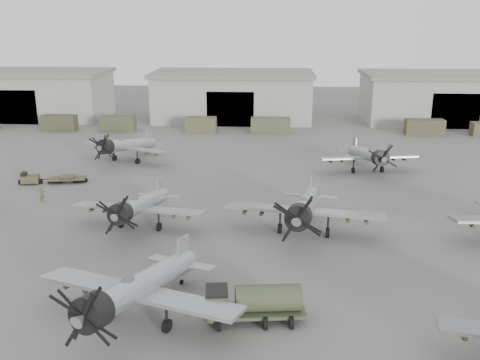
# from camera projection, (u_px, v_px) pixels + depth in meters

# --- Properties ---
(ground) EXTENTS (220.00, 220.00, 0.00)m
(ground) POSITION_uv_depth(u_px,v_px,m) (177.00, 273.00, 39.92)
(ground) COLOR #545452
(ground) RESTS_ON ground
(hangar_left) EXTENTS (29.00, 14.80, 8.70)m
(hangar_left) POSITION_uv_depth(u_px,v_px,m) (30.00, 94.00, 99.74)
(hangar_left) COLOR gray
(hangar_left) RESTS_ON ground
(hangar_center) EXTENTS (29.00, 14.80, 8.70)m
(hangar_center) POSITION_uv_depth(u_px,v_px,m) (233.00, 96.00, 97.73)
(hangar_center) COLOR gray
(hangar_center) RESTS_ON ground
(hangar_right) EXTENTS (29.00, 14.80, 8.70)m
(hangar_right) POSITION_uv_depth(u_px,v_px,m) (444.00, 97.00, 95.72)
(hangar_right) COLOR gray
(hangar_right) RESTS_ON ground
(support_truck_1) EXTENTS (5.60, 2.20, 2.61)m
(support_truck_1) POSITION_uv_depth(u_px,v_px,m) (59.00, 123.00, 88.71)
(support_truck_1) COLOR #393B27
(support_truck_1) RESTS_ON ground
(support_truck_2) EXTENTS (5.68, 2.20, 2.59)m
(support_truck_2) POSITION_uv_depth(u_px,v_px,m) (118.00, 124.00, 88.19)
(support_truck_2) COLOR #3E422B
(support_truck_2) RESTS_ON ground
(support_truck_3) EXTENTS (5.01, 2.20, 2.53)m
(support_truck_3) POSITION_uv_depth(u_px,v_px,m) (201.00, 125.00, 87.47)
(support_truck_3) COLOR #47482F
(support_truck_3) RESTS_ON ground
(support_truck_4) EXTENTS (6.37, 2.20, 2.54)m
(support_truck_4) POSITION_uv_depth(u_px,v_px,m) (270.00, 126.00, 86.87)
(support_truck_4) COLOR #444930
(support_truck_4) RESTS_ON ground
(support_truck_6) EXTENTS (6.10, 2.20, 2.53)m
(support_truck_6) POSITION_uv_depth(u_px,v_px,m) (424.00, 127.00, 85.57)
(support_truck_6) COLOR #41412B
(support_truck_6) RESTS_ON ground
(aircraft_near_1) EXTENTS (13.58, 12.24, 5.46)m
(aircraft_near_1) POSITION_uv_depth(u_px,v_px,m) (135.00, 290.00, 32.51)
(aircraft_near_1) COLOR #9EA1A7
(aircraft_near_1) RESTS_ON ground
(aircraft_mid_1) EXTENTS (12.26, 11.04, 4.87)m
(aircraft_mid_1) POSITION_uv_depth(u_px,v_px,m) (138.00, 206.00, 47.51)
(aircraft_mid_1) COLOR #989AA0
(aircraft_mid_1) RESTS_ON ground
(aircraft_mid_2) EXTENTS (14.01, 12.61, 5.56)m
(aircraft_mid_2) POSITION_uv_depth(u_px,v_px,m) (304.00, 208.00, 46.11)
(aircraft_mid_2) COLOR #989BA0
(aircraft_mid_2) RESTS_ON ground
(aircraft_far_0) EXTENTS (12.20, 11.04, 4.96)m
(aircraft_far_0) POSITION_uv_depth(u_px,v_px,m) (124.00, 146.00, 69.33)
(aircraft_far_0) COLOR #9B9DA3
(aircraft_far_0) RESTS_ON ground
(aircraft_far_1) EXTENTS (12.22, 11.00, 4.85)m
(aircraft_far_1) POSITION_uv_depth(u_px,v_px,m) (369.00, 155.00, 64.67)
(aircraft_far_1) COLOR #96999E
(aircraft_far_1) RESTS_ON ground
(fuel_tanker) EXTENTS (6.43, 3.36, 2.41)m
(fuel_tanker) POSITION_uv_depth(u_px,v_px,m) (254.00, 301.00, 33.41)
(fuel_tanker) COLOR #38402A
(fuel_tanker) RESTS_ON ground
(tug_trailer) EXTENTS (7.26, 2.60, 1.44)m
(tug_trailer) POSITION_uv_depth(u_px,v_px,m) (44.00, 179.00, 61.10)
(tug_trailer) COLOR #3D3E28
(tug_trailer) RESTS_ON ground
(ground_crew) EXTENTS (0.64, 0.75, 1.73)m
(ground_crew) POSITION_uv_depth(u_px,v_px,m) (42.00, 194.00, 54.86)
(ground_crew) COLOR #494B31
(ground_crew) RESTS_ON ground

